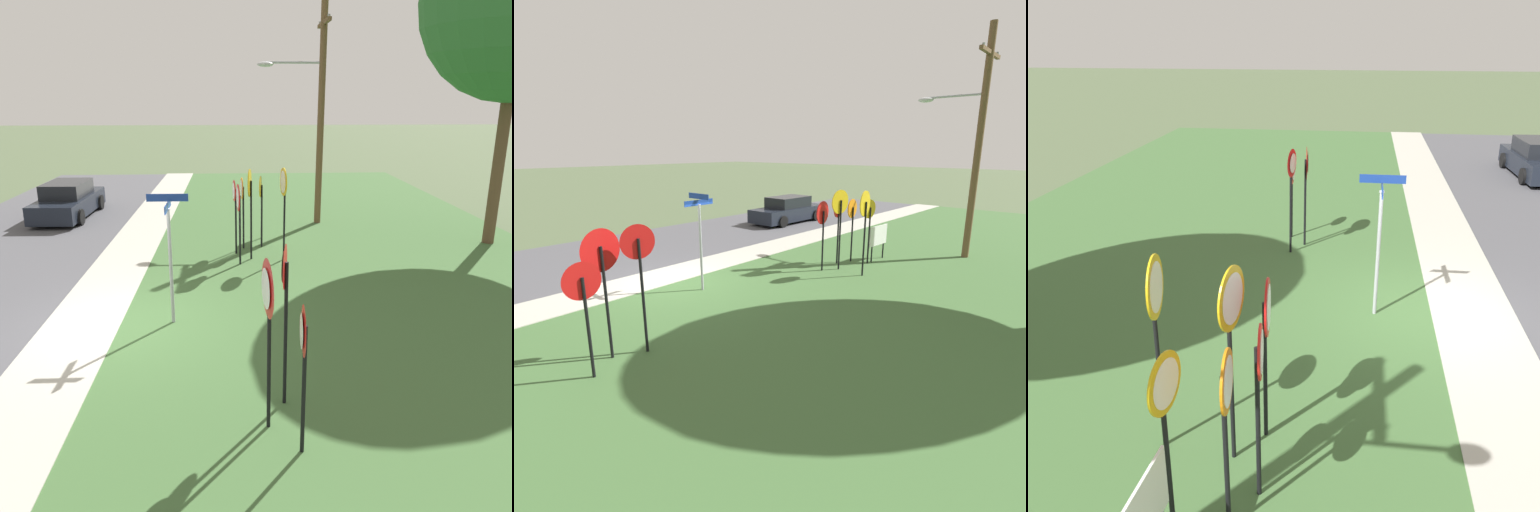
{
  "view_description": "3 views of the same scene",
  "coord_description": "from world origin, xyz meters",
  "views": [
    {
      "loc": [
        9.78,
        2.34,
        4.56
      ],
      "look_at": [
        -0.65,
        2.85,
        1.31
      ],
      "focal_mm": 35.88,
      "sensor_mm": 36.0,
      "label": 1
    },
    {
      "loc": [
        6.84,
        9.79,
        3.94
      ],
      "look_at": [
        -0.59,
        3.25,
        1.32
      ],
      "focal_mm": 28.7,
      "sensor_mm": 36.0,
      "label": 2
    },
    {
      "loc": [
        -10.19,
        1.45,
        5.08
      ],
      "look_at": [
        -1.37,
        2.68,
        1.61
      ],
      "focal_mm": 40.17,
      "sensor_mm": 36.0,
      "label": 3
    }
  ],
  "objects": [
    {
      "name": "ground_plane",
      "position": [
        0.0,
        0.0,
        0.0
      ],
      "size": [
        160.0,
        160.0,
        0.0
      ],
      "primitive_type": "plane",
      "color": "#4C5B3D"
    },
    {
      "name": "stop_sign_near_left",
      "position": [
        -4.45,
        2.86,
        1.96
      ],
      "size": [
        0.77,
        0.14,
        2.62
      ],
      "rotation": [
        0.0,
        0.0,
        -0.15
      ],
      "color": "black",
      "rests_on": "grass_median"
    },
    {
      "name": "grass_median",
      "position": [
        0.0,
        6.0,
        0.02
      ],
      "size": [
        44.0,
        12.0,
        0.04
      ],
      "primitive_type": "cube",
      "color": "#3D6033",
      "rests_on": "ground_plane"
    },
    {
      "name": "stop_sign_near_right",
      "position": [
        -5.57,
        2.67,
        1.63
      ],
      "size": [
        0.66,
        0.11,
        2.21
      ],
      "rotation": [
        0.0,
        0.0,
        0.07
      ],
      "color": "black",
      "rests_on": "grass_median"
    },
    {
      "name": "street_name_post",
      "position": [
        -0.15,
        1.09,
        1.67
      ],
      "size": [
        0.96,
        0.82,
        2.72
      ],
      "rotation": [
        0.0,
        0.0,
        -0.0
      ],
      "color": "#9EA0A8",
      "rests_on": "grass_median"
    },
    {
      "name": "sidewalk_strip",
      "position": [
        0.0,
        -0.8,
        0.03
      ],
      "size": [
        44.0,
        1.6,
        0.06
      ],
      "primitive_type": "cube",
      "color": "#ADAA9E",
      "rests_on": "ground_plane"
    },
    {
      "name": "stop_sign_far_left",
      "position": [
        -5.03,
        2.43,
        1.62
      ],
      "size": [
        0.61,
        0.12,
        2.22
      ],
      "rotation": [
        0.0,
        0.0,
        0.11
      ],
      "color": "black",
      "rests_on": "grass_median"
    },
    {
      "name": "stop_sign_far_center",
      "position": [
        -4.35,
        3.8,
        1.99
      ],
      "size": [
        0.78,
        0.13,
        2.66
      ],
      "rotation": [
        0.0,
        0.0,
        0.13
      ],
      "color": "black",
      "rests_on": "grass_median"
    },
    {
      "name": "stop_sign_center_tall",
      "position": [
        -5.72,
        3.24,
        1.64
      ],
      "size": [
        0.64,
        0.13,
        2.23
      ],
      "rotation": [
        0.0,
        0.0,
        -0.15
      ],
      "color": "black",
      "rests_on": "grass_median"
    },
    {
      "name": "yield_sign_far_left",
      "position": [
        3.51,
        2.79,
        1.93
      ],
      "size": [
        0.81,
        0.14,
        2.52
      ],
      "rotation": [
        0.0,
        0.0,
        0.13
      ],
      "color": "black",
      "rests_on": "grass_median"
    },
    {
      "name": "stop_sign_far_right",
      "position": [
        -3.97,
        2.53,
        1.69
      ],
      "size": [
        0.74,
        0.12,
        2.27
      ],
      "rotation": [
        0.0,
        0.0,
        0.09
      ],
      "color": "black",
      "rests_on": "grass_median"
    },
    {
      "name": "parked_sedan_distant",
      "position": [
        12.34,
        -5.09,
        0.65
      ],
      "size": [
        4.56,
        2.03,
        1.39
      ],
      "rotation": [
        0.0,
        0.0,
        0.04
      ],
      "color": "black",
      "rests_on": "road_asphalt"
    },
    {
      "name": "yield_sign_near_left",
      "position": [
        4.07,
        3.2,
        1.59
      ],
      "size": [
        0.67,
        0.11,
        2.1
      ],
      "rotation": [
        0.0,
        0.0,
        -0.04
      ],
      "color": "black",
      "rests_on": "grass_median"
    },
    {
      "name": "yield_sign_near_right",
      "position": [
        2.92,
        3.08,
        1.93
      ],
      "size": [
        0.66,
        0.16,
        2.55
      ],
      "rotation": [
        0.0,
        0.0,
        -0.2
      ],
      "color": "black",
      "rests_on": "grass_median"
    }
  ]
}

